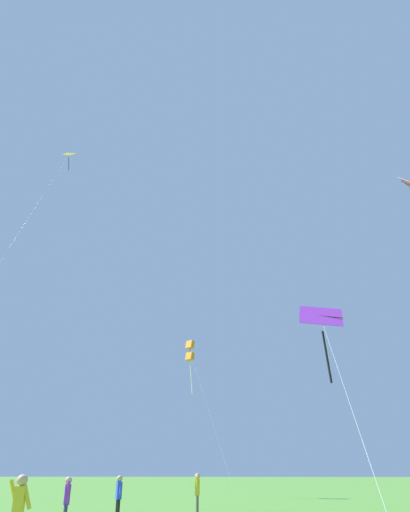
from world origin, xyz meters
TOP-DOWN VIEW (x-y plane):
  - kite_orange_box at (-2.63, 36.26)m, footprint 4.40×6.33m
  - kite_purple_streamer at (5.15, 13.74)m, footprint 1.89×9.28m
  - kite_yellow_diamond at (-14.00, 28.89)m, footprint 4.13×11.46m
  - person_foreground_watcher at (-0.19, 17.87)m, footprint 0.23×0.56m
  - person_in_blue_jacket at (-2.98, 6.51)m, footprint 0.56×0.23m
  - person_near_tree at (-3.93, 12.19)m, footprint 0.29×0.51m
  - person_far_back at (-2.98, 15.26)m, footprint 0.35×0.49m

SIDE VIEW (x-z plane):
  - person_near_tree at x=-3.93m, z-range 0.17..1.80m
  - person_far_back at x=-2.98m, z-range 0.17..1.82m
  - person_foreground_watcher at x=-0.19m, z-range 0.18..1.90m
  - person_in_blue_jacket at x=-2.98m, z-range 0.18..1.90m
  - kite_purple_streamer at x=5.15m, z-range 2.88..11.01m
  - kite_orange_box at x=-2.63m, z-range 5.16..17.59m
  - kite_yellow_diamond at x=-14.00m, z-range 11.00..40.30m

